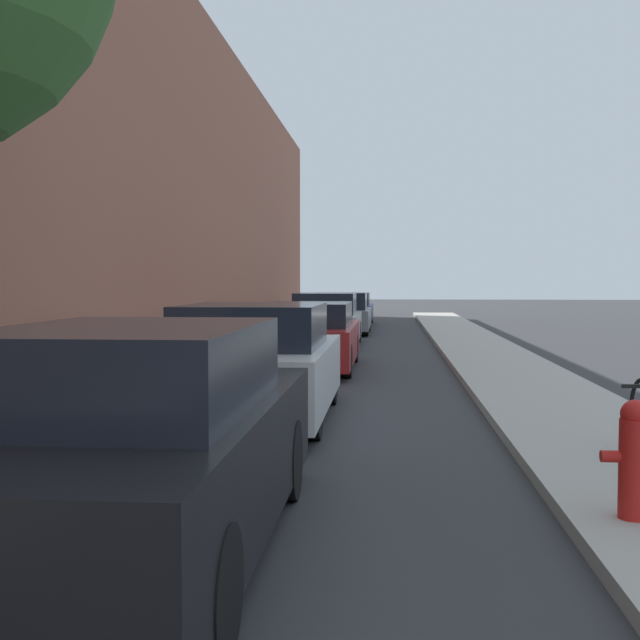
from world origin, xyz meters
TOP-DOWN VIEW (x-y plane):
  - ground_plane at (0.00, 16.00)m, footprint 120.00×120.00m
  - sidewalk_left at (-2.90, 16.00)m, footprint 2.00×52.00m
  - sidewalk_right at (2.90, 16.00)m, footprint 2.00×52.00m
  - building_facade_left at (-4.25, 16.00)m, footprint 0.70×52.00m
  - parked_car_black at (-0.88, 5.83)m, footprint 1.69×4.35m
  - parked_car_white at (-0.99, 10.84)m, footprint 1.87×4.11m
  - parked_car_red at (-0.88, 16.52)m, footprint 1.80×4.50m
  - parked_car_silver at (-0.99, 22.14)m, footprint 1.76×4.06m
  - parked_car_grey at (-0.91, 27.27)m, footprint 1.92×4.25m
  - parked_car_navy at (-0.85, 32.49)m, footprint 1.73×4.37m
  - fire_hydrant at (2.34, 6.53)m, footprint 0.44×0.20m

SIDE VIEW (x-z plane):
  - ground_plane at x=0.00m, z-range 0.00..0.00m
  - sidewalk_left at x=-2.90m, z-range 0.00..0.12m
  - sidewalk_right at x=2.90m, z-range 0.00..0.12m
  - fire_hydrant at x=2.34m, z-range 0.13..0.94m
  - parked_car_navy at x=-0.85m, z-range -0.02..1.25m
  - parked_car_red at x=-0.88m, z-range -0.02..1.29m
  - parked_car_grey at x=-0.91m, z-range -0.03..1.32m
  - parked_car_silver at x=-0.99m, z-range -0.04..1.37m
  - parked_car_white at x=-0.99m, z-range -0.04..1.41m
  - parked_car_black at x=-0.88m, z-range -0.04..1.43m
  - building_facade_left at x=-4.25m, z-range 0.00..8.44m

